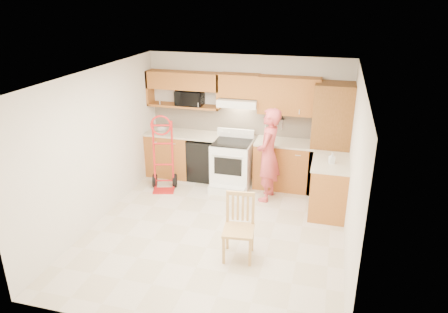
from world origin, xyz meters
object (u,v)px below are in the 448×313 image
at_px(microwave, 190,98).
at_px(person, 268,155).
at_px(hand_truck, 163,157).
at_px(range, 231,161).
at_px(dining_chair, 239,228).

bearing_deg(microwave, person, -25.05).
distance_m(microwave, person, 2.03).
distance_m(person, hand_truck, 2.01).
bearing_deg(range, microwave, 156.13).
bearing_deg(range, person, -22.02).
xyz_separation_m(microwave, person, (1.73, -0.74, -0.78)).
height_order(range, hand_truck, hand_truck).
xyz_separation_m(range, hand_truck, (-1.23, -0.44, 0.13)).
height_order(hand_truck, dining_chair, hand_truck).
distance_m(person, dining_chair, 1.99).
bearing_deg(person, microwave, -107.02).
height_order(microwave, hand_truck, microwave).
bearing_deg(dining_chair, range, 100.13).
bearing_deg(person, hand_truck, -80.08).
xyz_separation_m(range, person, (0.76, -0.31, 0.32)).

